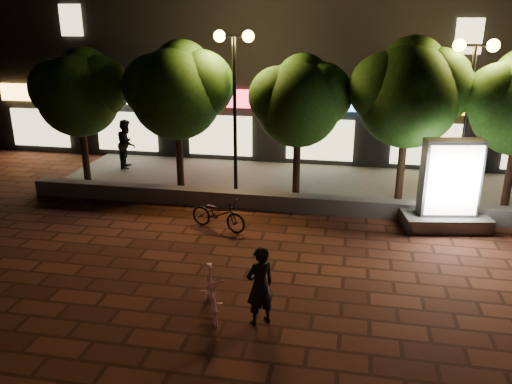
% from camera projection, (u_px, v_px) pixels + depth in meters
% --- Properties ---
extents(ground, '(80.00, 80.00, 0.00)m').
position_uv_depth(ground, '(248.00, 269.00, 12.08)').
color(ground, brown).
rests_on(ground, ground).
extents(retaining_wall, '(16.00, 0.45, 0.50)m').
position_uv_depth(retaining_wall, '(275.00, 202.00, 15.71)').
color(retaining_wall, slate).
rests_on(retaining_wall, ground).
extents(sidewalk, '(16.00, 5.00, 0.08)m').
position_uv_depth(sidewalk, '(285.00, 183.00, 18.10)').
color(sidewalk, slate).
rests_on(sidewalk, ground).
extents(building_block, '(28.00, 8.12, 11.30)m').
position_uv_depth(building_block, '(307.00, 32.00, 22.50)').
color(building_block, black).
rests_on(building_block, ground).
extents(tree_far_left, '(3.36, 2.80, 4.63)m').
position_uv_depth(tree_far_left, '(80.00, 90.00, 17.31)').
color(tree_far_left, black).
rests_on(tree_far_left, sidewalk).
extents(tree_left, '(3.60, 3.00, 4.89)m').
position_uv_depth(tree_left, '(178.00, 88.00, 16.63)').
color(tree_left, black).
rests_on(tree_left, sidewalk).
extents(tree_mid, '(3.24, 2.70, 4.50)m').
position_uv_depth(tree_mid, '(300.00, 98.00, 16.00)').
color(tree_mid, black).
rests_on(tree_mid, sidewalk).
extents(tree_right, '(3.72, 3.10, 5.07)m').
position_uv_depth(tree_right, '(410.00, 90.00, 15.30)').
color(tree_right, black).
rests_on(tree_right, sidewalk).
extents(street_lamp_left, '(1.26, 0.36, 5.18)m').
position_uv_depth(street_lamp_left, '(234.00, 71.00, 15.85)').
color(street_lamp_left, black).
rests_on(street_lamp_left, sidewalk).
extents(street_lamp_right, '(1.26, 0.36, 4.98)m').
position_uv_depth(street_lamp_right, '(471.00, 81.00, 14.65)').
color(street_lamp_right, black).
rests_on(street_lamp_right, sidewalk).
extents(ad_kiosk, '(2.51, 1.56, 2.54)m').
position_uv_depth(ad_kiosk, '(448.00, 193.00, 14.11)').
color(ad_kiosk, slate).
rests_on(ad_kiosk, ground).
extents(scooter_pink, '(1.02, 1.65, 0.96)m').
position_uv_depth(scooter_pink, '(212.00, 292.00, 10.12)').
color(scooter_pink, pink).
rests_on(scooter_pink, ground).
extents(rider, '(0.70, 0.67, 1.62)m').
position_uv_depth(rider, '(260.00, 286.00, 9.70)').
color(rider, black).
rests_on(rider, ground).
extents(scooter_parked, '(1.83, 1.11, 0.91)m').
position_uv_depth(scooter_parked, '(218.00, 214.00, 14.18)').
color(scooter_parked, black).
rests_on(scooter_parked, ground).
extents(pedestrian, '(0.88, 1.03, 1.87)m').
position_uv_depth(pedestrian, '(127.00, 144.00, 19.61)').
color(pedestrian, black).
rests_on(pedestrian, sidewalk).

